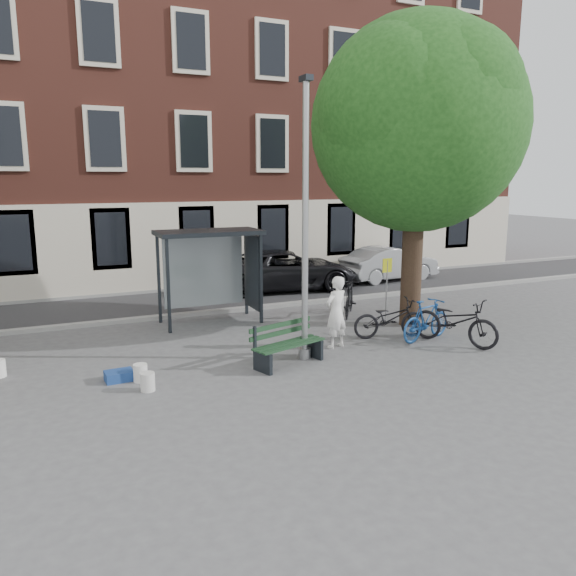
# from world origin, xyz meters

# --- Properties ---
(ground) EXTENTS (90.00, 90.00, 0.00)m
(ground) POSITION_xyz_m (0.00, 0.00, 0.00)
(ground) COLOR #4C4C4F
(ground) RESTS_ON ground
(road) EXTENTS (40.00, 4.00, 0.01)m
(road) POSITION_xyz_m (0.00, 7.00, 0.01)
(road) COLOR #28282B
(road) RESTS_ON ground
(curb_near) EXTENTS (40.00, 0.25, 0.12)m
(curb_near) POSITION_xyz_m (0.00, 5.00, 0.06)
(curb_near) COLOR gray
(curb_near) RESTS_ON ground
(curb_far) EXTENTS (40.00, 0.25, 0.12)m
(curb_far) POSITION_xyz_m (0.00, 9.00, 0.06)
(curb_far) COLOR gray
(curb_far) RESTS_ON ground
(building_row) EXTENTS (30.00, 8.00, 14.00)m
(building_row) POSITION_xyz_m (0.00, 13.00, 7.00)
(building_row) COLOR brown
(building_row) RESTS_ON ground
(lamppost) EXTENTS (0.28, 0.35, 6.11)m
(lamppost) POSITION_xyz_m (0.00, 0.00, 2.78)
(lamppost) COLOR #9EA0A3
(lamppost) RESTS_ON ground
(tree_right) EXTENTS (5.76, 5.60, 8.20)m
(tree_right) POSITION_xyz_m (4.01, 1.38, 5.62)
(tree_right) COLOR black
(tree_right) RESTS_ON ground
(bus_shelter) EXTENTS (2.85, 1.45, 2.62)m
(bus_shelter) POSITION_xyz_m (-0.61, 4.11, 1.92)
(bus_shelter) COLOR #1E2328
(bus_shelter) RESTS_ON ground
(painter) EXTENTS (0.73, 0.59, 1.75)m
(painter) POSITION_xyz_m (1.06, 0.45, 0.87)
(painter) COLOR white
(painter) RESTS_ON ground
(bench) EXTENTS (1.83, 1.06, 0.90)m
(bench) POSITION_xyz_m (-0.52, -0.20, 0.41)
(bench) COLOR #1E2328
(bench) RESTS_ON ground
(bike_a) EXTENTS (2.02, 1.07, 1.01)m
(bike_a) POSITION_xyz_m (2.74, 0.64, 0.50)
(bike_a) COLOR black
(bike_a) RESTS_ON ground
(bike_b) EXTENTS (1.82, 0.93, 1.06)m
(bike_b) POSITION_xyz_m (3.44, 0.07, 0.53)
(bike_b) COLOR navy
(bike_b) RESTS_ON ground
(bike_c) EXTENTS (1.64, 2.31, 1.15)m
(bike_c) POSITION_xyz_m (3.87, -0.50, 0.58)
(bike_c) COLOR black
(bike_c) RESTS_ON ground
(bike_d) EXTENTS (1.42, 1.67, 1.04)m
(bike_d) POSITION_xyz_m (2.99, 3.10, 0.52)
(bike_d) COLOR black
(bike_d) RESTS_ON ground
(car_dark) EXTENTS (5.55, 3.13, 1.46)m
(car_dark) POSITION_xyz_m (2.93, 7.56, 0.73)
(car_dark) COLOR black
(car_dark) RESTS_ON ground
(car_silver) EXTENTS (4.22, 1.82, 1.35)m
(car_silver) POSITION_xyz_m (7.53, 7.63, 0.68)
(car_silver) COLOR #9A9CA1
(car_silver) RESTS_ON ground
(blue_crate) EXTENTS (0.57, 0.43, 0.20)m
(blue_crate) POSITION_xyz_m (-4.04, 0.26, 0.10)
(blue_crate) COLOR navy
(blue_crate) RESTS_ON ground
(bucket_a) EXTENTS (0.30, 0.30, 0.36)m
(bucket_a) POSITION_xyz_m (-3.65, 0.03, 0.18)
(bucket_a) COLOR silver
(bucket_a) RESTS_ON ground
(bucket_c) EXTENTS (0.35, 0.35, 0.36)m
(bucket_c) POSITION_xyz_m (-3.62, -0.54, 0.18)
(bucket_c) COLOR silver
(bucket_c) RESTS_ON ground
(notice_sign) EXTENTS (0.31, 0.04, 1.78)m
(notice_sign) POSITION_xyz_m (3.74, 2.29, 1.27)
(notice_sign) COLOR #9EA0A3
(notice_sign) RESTS_ON ground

